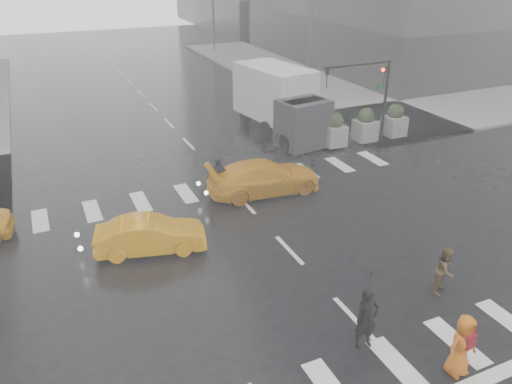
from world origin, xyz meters
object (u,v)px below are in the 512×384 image
pedestrian_brown (446,270)px  pedestrian_orange (462,345)px  taxi_mid (150,235)px  traffic_signal_pole (372,86)px  box_truck (282,100)px

pedestrian_brown → pedestrian_orange: pedestrian_orange is taller
pedestrian_brown → pedestrian_orange: bearing=-155.0°
taxi_mid → traffic_signal_pole: bearing=-52.4°
taxi_mid → box_truck: size_ratio=0.55×
traffic_signal_pole → pedestrian_brown: size_ratio=2.85×
traffic_signal_pole → pedestrian_brown: bearing=-115.4°
traffic_signal_pole → pedestrian_brown: 13.60m
pedestrian_orange → box_truck: size_ratio=0.25×
box_truck → pedestrian_brown: bearing=-106.8°
pedestrian_brown → taxi_mid: pedestrian_brown is taller
pedestrian_brown → pedestrian_orange: size_ratio=0.91×
taxi_mid → box_truck: (9.93, 9.42, 1.35)m
pedestrian_brown → box_truck: 15.69m
pedestrian_orange → taxi_mid: size_ratio=0.45×
traffic_signal_pole → pedestrian_orange: size_ratio=2.60×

